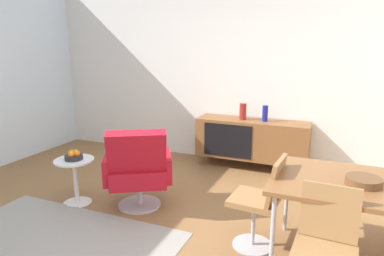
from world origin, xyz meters
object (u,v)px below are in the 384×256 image
dining_chair_near_window (261,199)px  dining_chair_front_left (326,247)px  fruit_bowl (74,156)px  sideboard (252,139)px  dining_table (380,191)px  wooden_bowl_on_table (364,181)px  vase_cobalt (243,111)px  lounge_chair_red (138,168)px  vase_sculptural_dark (265,113)px  side_table_round (75,176)px

dining_chair_near_window → dining_chair_front_left: 0.78m
dining_chair_front_left → fruit_bowl: bearing=166.5°
sideboard → dining_table: size_ratio=1.00×
wooden_bowl_on_table → dining_chair_near_window: dining_chair_near_window is taller
vase_cobalt → dining_chair_front_left: bearing=-64.0°
dining_table → dining_chair_near_window: dining_chair_near_window is taller
dining_table → lounge_chair_red: size_ratio=1.69×
vase_cobalt → dining_table: vase_cobalt is taller
sideboard → fruit_bowl: sideboard is taller
vase_cobalt → wooden_bowl_on_table: 2.50m
vase_sculptural_dark → wooden_bowl_on_table: size_ratio=0.86×
vase_sculptural_dark → dining_table: bearing=-57.5°
sideboard → dining_chair_near_window: 2.07m
lounge_chair_red → fruit_bowl: bearing=-167.7°
lounge_chair_red → side_table_round: size_ratio=1.82×
sideboard → vase_cobalt: 0.42m
dining_chair_near_window → fruit_bowl: bearing=177.7°
dining_table → dining_chair_front_left: 0.70m
vase_cobalt → dining_chair_near_window: vase_cobalt is taller
vase_sculptural_dark → dining_table: (1.27, -1.99, -0.13)m
vase_cobalt → vase_sculptural_dark: (0.32, 0.00, -0.00)m
dining_table → dining_chair_near_window: 0.92m
vase_sculptural_dark → dining_table: vase_sculptural_dark is taller
vase_cobalt → side_table_round: bearing=-126.8°
vase_cobalt → lounge_chair_red: size_ratio=0.25×
sideboard → fruit_bowl: size_ratio=8.00×
wooden_bowl_on_table → side_table_round: wooden_bowl_on_table is taller
dining_chair_near_window → fruit_bowl: size_ratio=4.28×
wooden_bowl_on_table → fruit_bowl: wooden_bowl_on_table is taller
vase_sculptural_dark → fruit_bowl: (-1.75, -1.91, -0.27)m
vase_cobalt → wooden_bowl_on_table: (1.46, -2.03, -0.07)m
lounge_chair_red → wooden_bowl_on_table: bearing=-7.3°
sideboard → wooden_bowl_on_table: 2.44m
vase_cobalt → side_table_round: 2.44m
sideboard → lounge_chair_red: lounge_chair_red is taller
sideboard → dining_table: 2.47m
sideboard → wooden_bowl_on_table: wooden_bowl_on_table is taller
dining_chair_front_left → lounge_chair_red: bearing=157.6°
side_table_round → dining_table: bearing=-1.5°
wooden_bowl_on_table → fruit_bowl: 2.90m
dining_table → side_table_round: dining_table is taller
dining_table → dining_chair_near_window: bearing=-179.7°
side_table_round → vase_sculptural_dark: bearing=47.5°
dining_table → dining_chair_front_left: dining_chair_front_left is taller
vase_sculptural_dark → lounge_chair_red: size_ratio=0.24×
dining_chair_near_window → lounge_chair_red: bearing=170.0°
side_table_round → dining_chair_near_window: bearing=-2.3°
dining_chair_front_left → fruit_bowl: (-2.67, 0.64, 0.09)m
vase_cobalt → dining_chair_near_window: bearing=-70.7°
sideboard → dining_table: dining_table is taller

